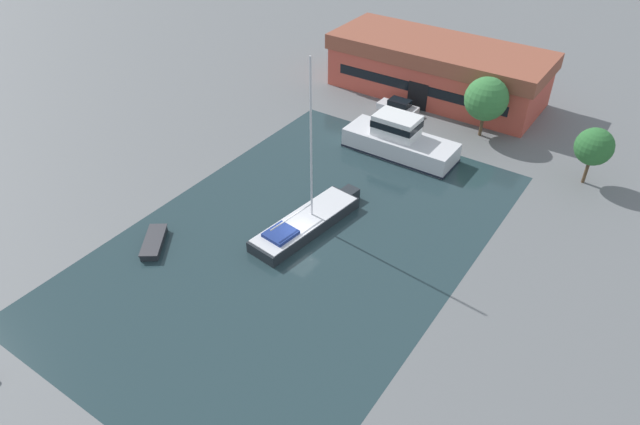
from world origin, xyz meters
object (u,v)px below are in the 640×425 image
object	(u,v)px
parked_car	(398,107)
sailboat_moored	(307,222)
small_dinghy	(154,242)
quay_tree_near_building	(486,99)
motor_cruiser	(399,140)
quay_tree_by_water	(594,147)
warehouse_building	(437,69)

from	to	relation	value
parked_car	sailboat_moored	bearing A→B (deg)	-170.82
parked_car	small_dinghy	bearing A→B (deg)	170.94
quay_tree_near_building	parked_car	world-z (taller)	quay_tree_near_building
quay_tree_near_building	motor_cruiser	world-z (taller)	quay_tree_near_building
quay_tree_near_building	quay_tree_by_water	world-z (taller)	quay_tree_near_building
parked_car	motor_cruiser	bearing A→B (deg)	-151.65
quay_tree_by_water	warehouse_building	bearing A→B (deg)	153.75
sailboat_moored	motor_cruiser	distance (m)	15.16
warehouse_building	motor_cruiser	bearing A→B (deg)	-78.60
quay_tree_by_water	motor_cruiser	xyz separation A→B (m)	(-16.74, -5.01, -2.32)
quay_tree_by_water	parked_car	size ratio (longest dim) A/B	1.21
quay_tree_near_building	sailboat_moored	world-z (taller)	sailboat_moored
quay_tree_by_water	parked_car	bearing A→B (deg)	172.40
motor_cruiser	sailboat_moored	bearing A→B (deg)	178.08
sailboat_moored	small_dinghy	world-z (taller)	sailboat_moored
small_dinghy	quay_tree_near_building	bearing A→B (deg)	-150.19
quay_tree_by_water	small_dinghy	bearing A→B (deg)	-132.02
warehouse_building	quay_tree_by_water	xyz separation A→B (m)	(19.71, -9.72, 0.63)
quay_tree_near_building	sailboat_moored	distance (m)	24.31
parked_car	sailboat_moored	xyz separation A→B (m)	(3.66, -22.93, -0.20)
quay_tree_by_water	sailboat_moored	xyz separation A→B (m)	(-17.27, -20.14, -3.17)
motor_cruiser	warehouse_building	bearing A→B (deg)	11.49
warehouse_building	quay_tree_near_building	distance (m)	10.66
quay_tree_by_water	small_dinghy	size ratio (longest dim) A/B	1.33
parked_car	motor_cruiser	size ratio (longest dim) A/B	0.40
warehouse_building	motor_cruiser	xyz separation A→B (m)	(2.97, -14.73, -1.69)
warehouse_building	parked_car	size ratio (longest dim) A/B	5.48
parked_car	sailboat_moored	world-z (taller)	sailboat_moored
warehouse_building	sailboat_moored	bearing A→B (deg)	-85.33
quay_tree_near_building	quay_tree_by_water	size ratio (longest dim) A/B	1.16
warehouse_building	small_dinghy	xyz separation A→B (m)	(-6.34, -38.63, -2.84)
quay_tree_near_building	small_dinghy	size ratio (longest dim) A/B	1.54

